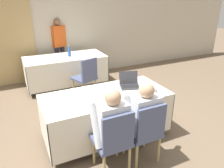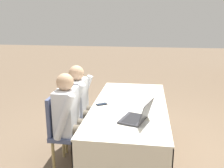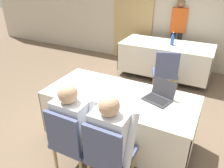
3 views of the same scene
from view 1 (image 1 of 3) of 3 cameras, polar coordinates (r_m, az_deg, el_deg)
The scene contains 16 objects.
ground_plane at distance 3.69m, azimuth -1.49°, elevation -13.38°, with size 24.00×24.00×0.00m, color brown.
wall_back at distance 6.07m, azimuth -14.30°, elevation 14.15°, with size 12.00×0.06×2.70m.
curtain_panel at distance 5.89m, azimuth -24.95°, elevation 12.31°, with size 1.04×0.04×2.65m.
conference_table_near at distance 3.38m, azimuth -1.58°, elevation -5.39°, with size 1.92×0.88×0.76m.
conference_table_far at distance 5.49m, azimuth -12.02°, elevation 5.26°, with size 1.92×0.88×0.76m.
laptop at distance 3.57m, azimuth 4.60°, elevation -0.00°, with size 0.38×0.36×0.23m.
cell_phone at distance 3.05m, azimuth 1.86°, elevation -4.86°, with size 0.13×0.15×0.01m.
paper_beside_laptop at distance 3.73m, azimuth 5.07°, elevation 0.23°, with size 0.28×0.34×0.00m.
paper_centre_table at distance 3.28m, azimuth -2.65°, elevation -2.93°, with size 0.28×0.34×0.00m.
water_bottle at distance 5.41m, azimuth -11.11°, elevation 8.36°, with size 0.07×0.07×0.27m.
chair_near_left at distance 2.77m, azimuth 0.46°, elevation -14.27°, with size 0.44×0.44×0.91m.
chair_near_right at distance 2.96m, azimuth 8.65°, elevation -11.82°, with size 0.44×0.44×0.91m.
chair_far_spare at distance 4.78m, azimuth -6.80°, elevation 2.09°, with size 0.56×0.56×0.91m.
person_checkered_shirt at distance 2.75m, azimuth -0.49°, elevation -10.45°, with size 0.50×0.52×1.17m.
person_white_shirt at distance 2.95m, azimuth 7.71°, elevation -8.26°, with size 0.50×0.52×1.17m.
person_red_shirt at distance 6.12m, azimuth -13.67°, elevation 10.10°, with size 0.38×0.28×1.59m.
Camera 1 is at (-1.20, -2.74, 2.16)m, focal length 35.00 mm.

